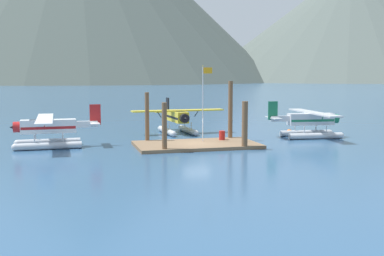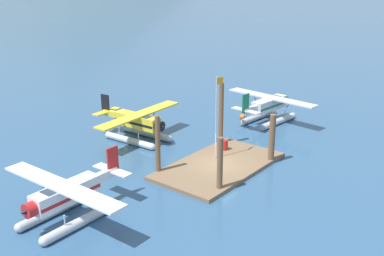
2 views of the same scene
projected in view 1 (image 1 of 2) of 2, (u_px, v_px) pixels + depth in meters
ground_plane at (196, 146)px, 43.22m from camera, size 1200.00×1200.00×0.00m
dock_platform at (196, 145)px, 43.20m from camera, size 11.15×6.24×0.30m
piling_near_left at (164, 128)px, 39.62m from camera, size 0.43×0.43×4.24m
piling_near_right at (245, 125)px, 41.20m from camera, size 0.52×0.52×4.25m
piling_far_left at (147, 118)px, 44.81m from camera, size 0.40×0.40×4.90m
piling_far_right at (230, 111)px, 46.74m from camera, size 0.44×0.44×5.94m
flagpole at (204, 95)px, 43.92m from camera, size 0.95×0.10×7.10m
fuel_drum at (222, 135)px, 45.32m from camera, size 0.62×0.62×0.88m
mooring_buoy at (289, 132)px, 51.48m from camera, size 0.63×0.63×0.63m
mountain_ridge_west_peak at (350, 24)px, 507.37m from camera, size 332.83×332.83×123.88m
seaplane_yellow_bow_centre at (177, 120)px, 52.57m from camera, size 10.46×7.98×3.84m
seaplane_white_port_fwd at (48, 130)px, 42.34m from camera, size 7.98×10.42×3.84m
seaplane_silver_stbd_fwd at (311, 123)px, 49.19m from camera, size 7.96×10.48×3.84m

